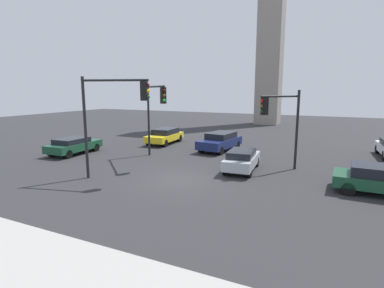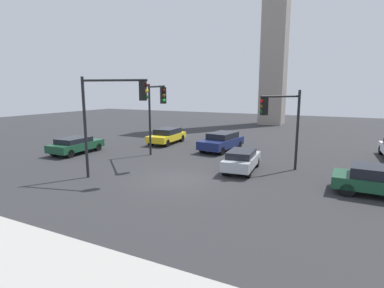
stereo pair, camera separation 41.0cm
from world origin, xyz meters
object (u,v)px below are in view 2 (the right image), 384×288
object	(u,v)px
traffic_light_2	(281,116)
car_3	(76,145)
car_1	(222,141)
car_0	(242,160)
car_5	(383,181)
traffic_light_0	(112,106)
car_4	(167,136)
traffic_light_1	(156,105)

from	to	relation	value
traffic_light_2	car_3	size ratio (longest dim) A/B	1.13
traffic_light_2	car_1	size ratio (longest dim) A/B	1.02
car_0	car_3	distance (m)	13.22
traffic_light_2	car_5	distance (m)	6.24
traffic_light_0	car_4	world-z (taller)	traffic_light_0
traffic_light_1	car_3	world-z (taller)	traffic_light_1
car_0	car_3	xyz separation A→B (m)	(-13.19, -0.78, -0.01)
traffic_light_2	car_3	xyz separation A→B (m)	(-15.26, -1.59, -2.71)
traffic_light_0	car_0	xyz separation A→B (m)	(5.77, 4.85, -3.34)
car_0	car_1	size ratio (longest dim) A/B	0.85
traffic_light_0	car_1	size ratio (longest dim) A/B	1.17
car_0	car_4	world-z (taller)	car_4
car_1	traffic_light_0	bearing A→B (deg)	-6.22
car_0	car_3	size ratio (longest dim) A/B	0.93
car_1	car_4	world-z (taller)	car_1
car_1	car_4	bearing A→B (deg)	-91.78
car_0	car_1	xyz separation A→B (m)	(-3.44, 5.47, 0.07)
traffic_light_2	car_5	bearing A→B (deg)	107.68
car_1	car_0	bearing A→B (deg)	38.66
traffic_light_0	traffic_light_2	size ratio (longest dim) A/B	1.14
car_1	car_3	world-z (taller)	car_1
traffic_light_1	car_5	world-z (taller)	traffic_light_1
car_4	car_1	bearing A→B (deg)	78.84
car_5	traffic_light_1	bearing A→B (deg)	175.84
car_5	traffic_light_2	bearing A→B (deg)	158.93
traffic_light_0	traffic_light_1	bearing A→B (deg)	80.07
car_3	traffic_light_2	bearing A→B (deg)	-86.08
traffic_light_2	car_0	distance (m)	3.50
traffic_light_0	car_1	world-z (taller)	traffic_light_0
car_0	car_3	bearing A→B (deg)	88.39
traffic_light_1	car_4	size ratio (longest dim) A/B	1.18
traffic_light_0	traffic_light_2	bearing A→B (deg)	21.03
traffic_light_1	car_5	bearing A→B (deg)	37.63
car_3	car_4	xyz separation A→B (m)	(4.02, 7.08, 0.05)
car_0	traffic_light_0	bearing A→B (deg)	125.10
car_0	car_1	bearing A→B (deg)	27.22
traffic_light_2	traffic_light_1	bearing A→B (deg)	-44.00
car_5	car_4	bearing A→B (deg)	156.62
traffic_light_0	car_5	distance (m)	13.90
traffic_light_1	car_3	xyz separation A→B (m)	(-7.01, -0.77, -3.19)
traffic_light_2	car_4	world-z (taller)	traffic_light_2
traffic_light_1	traffic_light_2	xyz separation A→B (m)	(8.25, 0.82, -0.48)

